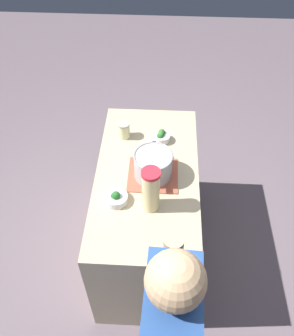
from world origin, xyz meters
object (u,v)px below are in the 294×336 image
broccoli_bowl_front (116,198)px  broccoli_bowl_center (162,137)px  mason_jar (124,130)px  lemonade_pitcher (151,190)px  cooking_pot (153,165)px

broccoli_bowl_front → broccoli_bowl_center: size_ratio=1.31×
mason_jar → broccoli_bowl_front: size_ratio=0.87×
lemonade_pitcher → mason_jar: size_ratio=2.51×
cooking_pot → broccoli_bowl_front: 0.30m
cooking_pot → mason_jar: size_ratio=2.59×
broccoli_bowl_front → broccoli_bowl_center: bearing=154.6°
broccoli_bowl_front → broccoli_bowl_center: (-0.53, 0.25, 0.00)m
lemonade_pitcher → broccoli_bowl_center: bearing=174.9°
broccoli_bowl_front → mason_jar: bearing=-179.4°
lemonade_pitcher → mason_jar: bearing=-160.3°
cooking_pot → broccoli_bowl_center: size_ratio=2.97×
lemonade_pitcher → broccoli_bowl_front: bearing=-97.2°
cooking_pot → lemonade_pitcher: (0.24, -0.00, 0.05)m
lemonade_pitcher → mason_jar: lemonade_pitcher is taller
broccoli_bowl_front → cooking_pot: bearing=136.0°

